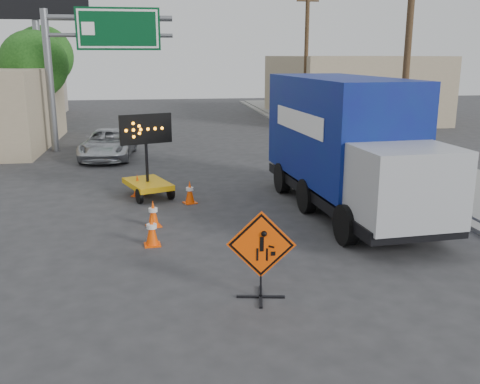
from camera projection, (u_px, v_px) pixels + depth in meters
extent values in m
plane|color=#2D2D30|center=(237.00, 300.00, 10.52)|extent=(100.00, 100.00, 0.00)
cube|color=gray|center=(338.00, 153.00, 25.93)|extent=(0.40, 60.00, 0.12)
cube|color=gray|center=(383.00, 151.00, 26.27)|extent=(4.00, 60.00, 0.15)
cube|color=tan|center=(347.00, 87.00, 40.59)|extent=(10.00, 14.00, 4.60)
cylinder|color=slate|center=(50.00, 82.00, 25.94)|extent=(0.36, 0.36, 6.80)
cylinder|color=slate|center=(109.00, 18.00, 25.63)|extent=(6.00, 0.28, 0.28)
cylinder|color=slate|center=(110.00, 35.00, 25.83)|extent=(6.00, 0.20, 0.20)
cube|color=#043B1B|center=(118.00, 29.00, 25.70)|extent=(4.00, 0.10, 2.00)
cube|color=silver|center=(118.00, 29.00, 25.64)|extent=(3.80, 0.01, 1.80)
cylinder|color=slate|center=(39.00, 58.00, 33.02)|extent=(0.44, 0.44, 9.00)
cylinder|color=#4D3721|center=(407.00, 60.00, 20.16)|extent=(0.26, 0.26, 9.00)
cylinder|color=#4D3721|center=(306.00, 58.00, 33.56)|extent=(0.26, 0.26, 9.00)
cube|color=#4D3721|center=(308.00, 1.00, 32.71)|extent=(1.40, 0.10, 0.10)
cylinder|color=#4D3721|center=(38.00, 111.00, 29.98)|extent=(0.28, 0.28, 3.25)
sphere|color=#194413|center=(34.00, 64.00, 29.35)|extent=(3.71, 3.71, 3.71)
cylinder|color=#4D3721|center=(47.00, 97.00, 37.45)|extent=(0.28, 0.28, 3.58)
sphere|color=#194413|center=(43.00, 56.00, 36.75)|extent=(4.10, 4.10, 4.10)
cube|color=black|center=(261.00, 297.00, 10.62)|extent=(0.95, 0.24, 0.04)
cube|color=black|center=(261.00, 297.00, 10.62)|extent=(0.24, 0.95, 0.04)
cylinder|color=black|center=(261.00, 280.00, 10.53)|extent=(0.04, 0.04, 0.74)
cube|color=#FF4B05|center=(261.00, 245.00, 10.34)|extent=(1.34, 0.27, 1.35)
cube|color=black|center=(261.00, 245.00, 10.34)|extent=(1.24, 0.23, 1.26)
cube|color=#E5A70C|center=(148.00, 184.00, 18.09)|extent=(1.80, 2.26, 0.18)
cylinder|color=black|center=(146.00, 151.00, 17.81)|extent=(0.10, 0.10, 2.17)
cube|color=black|center=(145.00, 129.00, 17.62)|extent=(1.70, 0.71, 0.99)
imported|color=#B9BBC1|center=(108.00, 144.00, 24.85)|extent=(2.57, 4.94, 1.33)
cube|color=black|center=(347.00, 192.00, 16.28)|extent=(3.10, 8.53, 0.31)
cube|color=navy|center=(340.00, 128.00, 16.62)|extent=(3.07, 6.66, 3.14)
cube|color=#9EA0A5|center=(397.00, 186.00, 12.82)|extent=(2.54, 2.05, 1.89)
cube|color=#FF4B05|center=(152.00, 245.00, 13.55)|extent=(0.44, 0.44, 0.03)
cone|color=#FF4B05|center=(152.00, 230.00, 13.45)|extent=(0.31, 0.31, 0.76)
cylinder|color=silver|center=(152.00, 226.00, 13.43)|extent=(0.26, 0.26, 0.11)
cube|color=#FF4B05|center=(154.00, 226.00, 15.03)|extent=(0.47, 0.47, 0.03)
cone|color=#FF4B05|center=(153.00, 213.00, 14.94)|extent=(0.30, 0.30, 0.73)
cylinder|color=silver|center=(153.00, 210.00, 14.92)|extent=(0.25, 0.25, 0.11)
cube|color=#FF4B05|center=(190.00, 203.00, 17.40)|extent=(0.50, 0.50, 0.03)
cone|color=#FF4B05|center=(190.00, 191.00, 17.30)|extent=(0.30, 0.30, 0.72)
cylinder|color=silver|center=(190.00, 189.00, 17.28)|extent=(0.24, 0.24, 0.11)
cube|color=#FF4B05|center=(138.00, 195.00, 18.30)|extent=(0.49, 0.49, 0.03)
cone|color=#FF4B05|center=(138.00, 185.00, 18.20)|extent=(0.30, 0.30, 0.72)
cylinder|color=silver|center=(137.00, 182.00, 18.18)|extent=(0.24, 0.24, 0.11)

